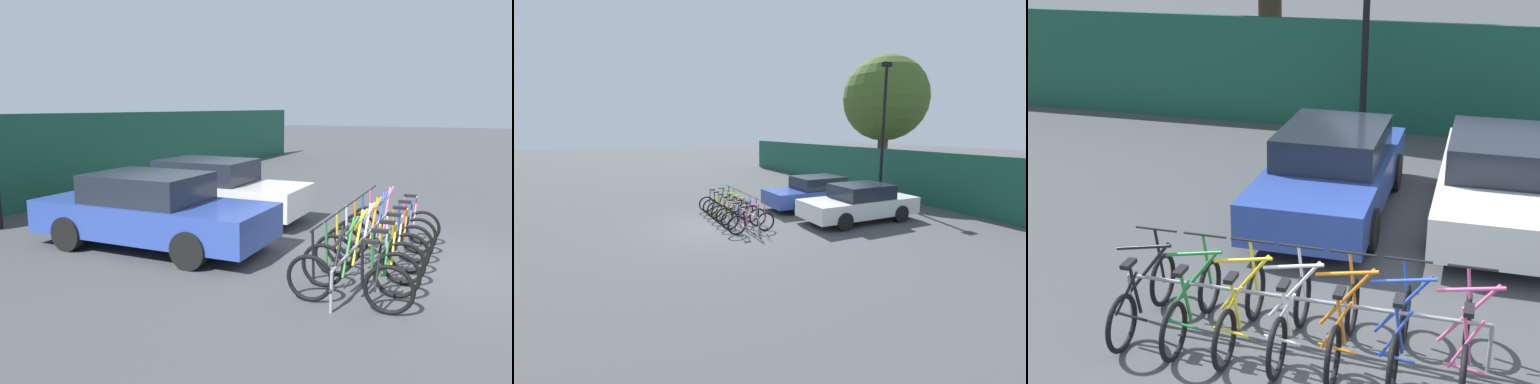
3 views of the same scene
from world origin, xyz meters
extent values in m
plane|color=#424447|center=(0.00, 0.00, 0.00)|extent=(120.00, 120.00, 0.00)
cube|color=#19513D|center=(0.00, 9.50, 1.22)|extent=(36.00, 0.16, 2.44)
cylinder|color=gray|center=(-0.58, 0.68, 0.55)|extent=(4.12, 0.04, 0.04)
cylinder|color=gray|center=(-2.64, 0.68, 0.28)|extent=(0.04, 0.04, 0.55)
cylinder|color=gray|center=(1.48, 0.68, 0.28)|extent=(0.04, 0.04, 0.55)
torus|color=black|center=(-2.39, 0.00, 0.33)|extent=(0.06, 0.66, 0.66)
torus|color=black|center=(-2.39, 1.05, 0.33)|extent=(0.06, 0.66, 0.66)
cylinder|color=black|center=(-2.39, 0.68, 0.65)|extent=(0.60, 0.04, 0.76)
cylinder|color=black|center=(-2.39, 0.63, 0.96)|extent=(0.68, 0.04, 0.16)
cylinder|color=black|center=(-2.39, 0.35, 0.59)|extent=(0.14, 0.04, 0.63)
cylinder|color=black|center=(-2.39, 0.15, 0.61)|extent=(0.32, 0.03, 0.58)
cylinder|color=black|center=(-2.39, 0.20, 0.31)|extent=(0.40, 0.03, 0.08)
cylinder|color=black|center=(-2.39, 1.01, 0.68)|extent=(0.12, 0.04, 0.69)
cylinder|color=black|center=(-2.39, 0.97, 1.04)|extent=(0.52, 0.03, 0.03)
cube|color=black|center=(-2.39, 0.25, 0.93)|extent=(0.10, 0.22, 0.05)
torus|color=black|center=(-1.78, 0.00, 0.33)|extent=(0.06, 0.66, 0.66)
torus|color=black|center=(-1.78, 1.05, 0.33)|extent=(0.06, 0.66, 0.66)
cylinder|color=#288438|center=(-1.78, 0.68, 0.65)|extent=(0.60, 0.04, 0.76)
cylinder|color=#288438|center=(-1.78, 0.63, 0.96)|extent=(0.68, 0.04, 0.16)
cylinder|color=#288438|center=(-1.78, 0.35, 0.59)|extent=(0.14, 0.04, 0.63)
cylinder|color=#288438|center=(-1.78, 0.15, 0.61)|extent=(0.32, 0.03, 0.58)
cylinder|color=#288438|center=(-1.78, 0.20, 0.31)|extent=(0.40, 0.03, 0.08)
cylinder|color=#288438|center=(-1.78, 1.01, 0.68)|extent=(0.12, 0.04, 0.69)
cylinder|color=black|center=(-1.78, 0.97, 1.04)|extent=(0.52, 0.03, 0.03)
cube|color=black|center=(-1.78, 0.25, 0.93)|extent=(0.10, 0.22, 0.05)
torus|color=black|center=(-1.20, 0.00, 0.33)|extent=(0.06, 0.66, 0.66)
torus|color=black|center=(-1.20, 1.05, 0.33)|extent=(0.06, 0.66, 0.66)
cylinder|color=yellow|center=(-1.20, 0.68, 0.65)|extent=(0.60, 0.04, 0.76)
cylinder|color=yellow|center=(-1.20, 0.63, 0.96)|extent=(0.68, 0.04, 0.16)
cylinder|color=yellow|center=(-1.20, 0.35, 0.59)|extent=(0.14, 0.04, 0.63)
cylinder|color=yellow|center=(-1.20, 0.15, 0.61)|extent=(0.32, 0.03, 0.58)
cylinder|color=yellow|center=(-1.20, 0.20, 0.31)|extent=(0.40, 0.03, 0.08)
cylinder|color=yellow|center=(-1.20, 1.01, 0.68)|extent=(0.12, 0.04, 0.69)
cylinder|color=black|center=(-1.20, 0.97, 1.04)|extent=(0.52, 0.03, 0.03)
cube|color=black|center=(-1.20, 0.25, 0.93)|extent=(0.10, 0.22, 0.05)
torus|color=black|center=(-0.63, 0.00, 0.33)|extent=(0.06, 0.66, 0.66)
torus|color=black|center=(-0.63, 1.05, 0.33)|extent=(0.06, 0.66, 0.66)
cylinder|color=silver|center=(-0.63, 0.68, 0.65)|extent=(0.60, 0.04, 0.76)
cylinder|color=silver|center=(-0.63, 0.63, 0.96)|extent=(0.68, 0.04, 0.16)
cylinder|color=silver|center=(-0.63, 0.35, 0.59)|extent=(0.14, 0.04, 0.63)
cylinder|color=silver|center=(-0.63, 0.15, 0.61)|extent=(0.32, 0.03, 0.58)
cylinder|color=silver|center=(-0.63, 0.20, 0.31)|extent=(0.40, 0.03, 0.08)
cylinder|color=silver|center=(-0.63, 1.01, 0.68)|extent=(0.12, 0.04, 0.69)
cylinder|color=black|center=(-0.63, 0.97, 1.04)|extent=(0.52, 0.03, 0.03)
cube|color=black|center=(-0.63, 0.25, 0.93)|extent=(0.10, 0.22, 0.05)
torus|color=black|center=(-0.04, 0.00, 0.33)|extent=(0.06, 0.66, 0.66)
torus|color=black|center=(-0.04, 1.05, 0.33)|extent=(0.06, 0.66, 0.66)
cylinder|color=orange|center=(-0.04, 0.68, 0.65)|extent=(0.60, 0.04, 0.76)
cylinder|color=orange|center=(-0.04, 0.63, 0.96)|extent=(0.68, 0.04, 0.16)
cylinder|color=orange|center=(-0.04, 0.35, 0.59)|extent=(0.14, 0.04, 0.63)
cylinder|color=orange|center=(-0.04, 0.15, 0.61)|extent=(0.32, 0.03, 0.58)
cylinder|color=orange|center=(-0.04, 0.20, 0.31)|extent=(0.40, 0.03, 0.08)
cylinder|color=orange|center=(-0.04, 1.01, 0.68)|extent=(0.12, 0.04, 0.69)
cylinder|color=black|center=(-0.04, 0.97, 1.04)|extent=(0.52, 0.03, 0.03)
cube|color=black|center=(-0.04, 0.25, 0.93)|extent=(0.10, 0.22, 0.05)
torus|color=black|center=(0.56, 0.00, 0.33)|extent=(0.06, 0.66, 0.66)
torus|color=black|center=(0.56, 1.05, 0.33)|extent=(0.06, 0.66, 0.66)
cylinder|color=#284CB7|center=(0.56, 0.68, 0.65)|extent=(0.60, 0.04, 0.76)
cylinder|color=#284CB7|center=(0.56, 0.63, 0.96)|extent=(0.68, 0.04, 0.16)
cylinder|color=#284CB7|center=(0.56, 0.35, 0.59)|extent=(0.14, 0.04, 0.63)
cylinder|color=#284CB7|center=(0.56, 0.15, 0.61)|extent=(0.32, 0.03, 0.58)
cylinder|color=#284CB7|center=(0.56, 0.20, 0.31)|extent=(0.40, 0.03, 0.08)
cylinder|color=#284CB7|center=(0.56, 1.01, 0.68)|extent=(0.12, 0.04, 0.69)
cylinder|color=black|center=(0.56, 0.97, 1.04)|extent=(0.52, 0.03, 0.03)
cube|color=black|center=(0.56, 0.25, 0.93)|extent=(0.10, 0.22, 0.05)
torus|color=black|center=(1.23, 0.00, 0.33)|extent=(0.06, 0.66, 0.66)
torus|color=black|center=(1.23, 1.05, 0.33)|extent=(0.06, 0.66, 0.66)
cylinder|color=#E55993|center=(1.23, 0.68, 0.65)|extent=(0.60, 0.04, 0.76)
cylinder|color=#E55993|center=(1.23, 0.63, 0.96)|extent=(0.68, 0.04, 0.16)
cylinder|color=#E55993|center=(1.23, 0.35, 0.59)|extent=(0.14, 0.04, 0.63)
cylinder|color=#E55993|center=(1.23, 0.15, 0.61)|extent=(0.32, 0.03, 0.58)
cylinder|color=#E55993|center=(1.23, 0.20, 0.31)|extent=(0.40, 0.03, 0.08)
cylinder|color=#E55993|center=(1.23, 1.01, 0.68)|extent=(0.12, 0.04, 0.69)
cylinder|color=black|center=(1.23, 0.97, 1.04)|extent=(0.52, 0.03, 0.03)
cube|color=black|center=(1.23, 0.25, 0.93)|extent=(0.10, 0.22, 0.05)
cube|color=#2D479E|center=(-1.06, 4.55, 0.57)|extent=(1.80, 4.48, 0.62)
cube|color=#1E232D|center=(-1.06, 4.67, 1.14)|extent=(1.58, 2.06, 0.52)
cylinder|color=black|center=(-1.91, 5.85, 0.32)|extent=(0.20, 0.64, 0.64)
cylinder|color=black|center=(-0.20, 5.85, 0.32)|extent=(0.20, 0.64, 0.64)
cylinder|color=black|center=(-1.91, 3.26, 0.32)|extent=(0.20, 0.64, 0.64)
cylinder|color=black|center=(-0.20, 3.26, 0.32)|extent=(0.20, 0.64, 0.64)
cube|color=silver|center=(1.53, 4.79, 0.57)|extent=(1.80, 4.49, 0.62)
cube|color=#1E232D|center=(1.53, 4.90, 1.14)|extent=(1.58, 2.07, 0.52)
cylinder|color=black|center=(0.68, 6.09, 0.32)|extent=(0.20, 0.64, 0.64)
cylinder|color=black|center=(2.39, 6.09, 0.32)|extent=(0.20, 0.64, 0.64)
cylinder|color=black|center=(0.68, 3.48, 0.32)|extent=(0.20, 0.64, 0.64)
cylinder|color=black|center=(2.39, 3.48, 0.32)|extent=(0.20, 0.64, 0.64)
cylinder|color=black|center=(-1.25, 8.50, 3.14)|extent=(0.14, 0.14, 6.27)
cube|color=black|center=(-1.25, 8.50, 6.42)|extent=(0.24, 0.44, 0.20)
cylinder|color=brown|center=(-4.13, 11.30, 1.69)|extent=(0.58, 0.58, 3.39)
sphere|color=#425B23|center=(-4.13, 11.30, 5.21)|extent=(4.87, 4.87, 4.87)
camera|label=1|loc=(-8.53, -0.97, 2.61)|focal=35.00mm
camera|label=2|loc=(11.44, -3.74, 3.41)|focal=24.00mm
camera|label=3|loc=(1.16, -5.99, 4.42)|focal=50.00mm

